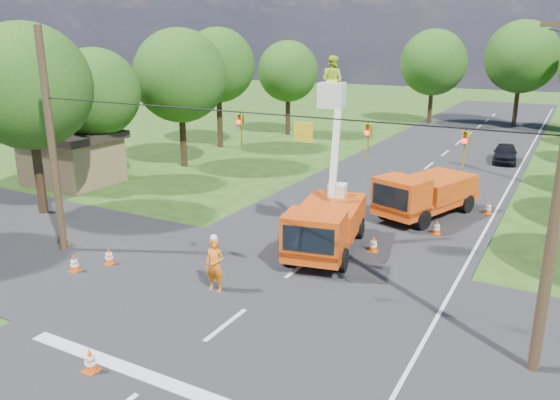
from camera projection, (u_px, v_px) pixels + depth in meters
The scene contains 27 objects.
ground at pixel (409, 182), 33.60m from camera, with size 140.00×140.00×0.00m, color #244514.
road_main at pixel (409, 182), 33.60m from camera, with size 12.00×100.00×0.06m, color black.
road_cross at pixel (259, 300), 18.46m from camera, with size 56.00×10.00×0.07m, color black.
stop_bar at pixel (156, 381), 14.09m from camera, with size 9.00×0.45×0.02m, color silver.
edge_line at pixel (505, 194), 31.02m from camera, with size 0.12×90.00×0.02m, color silver.
bucket_truck at pixel (326, 213), 22.15m from camera, with size 3.34×6.35×7.88m.
second_truck at pixel (425, 194), 26.75m from camera, with size 4.15×6.52×2.30m.
ground_worker at pixel (215, 265), 18.85m from camera, with size 0.71×0.47×1.95m, color #FF6015.
distant_car at pixel (505, 153), 38.85m from camera, with size 1.58×3.92×1.33m, color black.
traffic_cone_0 at pixel (90, 360), 14.36m from camera, with size 0.38×0.38×0.71m.
traffic_cone_1 at pixel (373, 244), 22.50m from camera, with size 0.38×0.38×0.71m.
traffic_cone_2 at pixel (437, 227), 24.52m from camera, with size 0.38×0.38×0.71m.
traffic_cone_3 at pixel (109, 256), 21.24m from camera, with size 0.38×0.38×0.71m.
traffic_cone_4 at pixel (74, 263), 20.57m from camera, with size 0.38×0.38×0.71m.
traffic_cone_5 at pixel (63, 238), 23.19m from camera, with size 0.38×0.38×0.71m.
traffic_cone_6 at pixel (488, 207), 27.37m from camera, with size 0.38×0.38×0.71m.
pole_right_near at pixel (560, 185), 13.10m from camera, with size 1.80×0.30×10.00m.
pole_left at pixel (52, 144), 21.56m from camera, with size 0.30×0.30×9.00m.
signal_span at pixel (323, 133), 15.76m from camera, with size 18.00×0.29×1.07m.
shed at pixel (71, 157), 33.02m from camera, with size 5.50×4.50×3.15m.
tree_left_b at pixel (28, 87), 25.87m from camera, with size 6.00×6.00×9.32m.
tree_left_c at pixel (96, 93), 32.09m from camera, with size 5.20×5.20×8.06m.
tree_left_d at pixel (180, 76), 36.25m from camera, with size 6.20×6.20×9.24m.
tree_left_e at pixel (218, 65), 42.86m from camera, with size 5.80×5.80×9.41m.
tree_left_f at pixel (288, 71), 48.90m from camera, with size 5.40×5.40×8.40m.
tree_far_a at pixel (434, 63), 55.17m from camera, with size 6.60×6.60×9.50m.
tree_far_b at pixel (522, 57), 53.00m from camera, with size 7.00×7.00×10.32m.
Camera 1 is at (8.66, -12.34, 8.48)m, focal length 35.00 mm.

